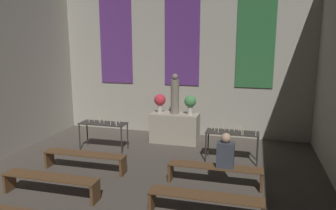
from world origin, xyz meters
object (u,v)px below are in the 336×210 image
(altar, at_px, (175,128))
(statue, at_px, (175,95))
(flower_vase_right, at_px, (190,102))
(person_seated, at_px, (226,152))
(flower_vase_left, at_px, (160,101))
(pew_third_right, at_px, (205,201))
(candle_rack_left, at_px, (103,126))
(pew_back_left, at_px, (85,158))
(candle_rack_right, at_px, (232,135))
(pew_back_right, at_px, (215,171))
(pew_third_left, at_px, (50,182))

(altar, relative_size, statue, 1.19)
(flower_vase_right, xyz_separation_m, person_seated, (1.29, -2.70, -0.49))
(flower_vase_left, height_order, flower_vase_right, same)
(flower_vase_left, distance_m, pew_third_right, 4.63)
(flower_vase_right, height_order, candle_rack_left, flower_vase_right)
(flower_vase_right, height_order, pew_back_left, flower_vase_right)
(flower_vase_left, bearing_deg, pew_third_right, -63.75)
(flower_vase_left, bearing_deg, candle_rack_right, -27.51)
(statue, xyz_separation_m, flower_vase_left, (-0.47, -0.00, -0.20))
(pew_back_right, distance_m, person_seated, 0.49)
(pew_back_left, bearing_deg, person_seated, 0.00)
(pew_third_right, bearing_deg, pew_third_left, 180.00)
(flower_vase_left, height_order, pew_third_right, flower_vase_left)
(altar, distance_m, pew_back_left, 3.11)
(pew_third_right, height_order, pew_back_right, same)
(pew_back_right, bearing_deg, pew_third_left, -156.08)
(statue, bearing_deg, pew_third_left, -110.73)
(statue, height_order, pew_third_left, statue)
(candle_rack_left, xyz_separation_m, pew_back_left, (0.24, -1.53, -0.37))
(flower_vase_left, bearing_deg, pew_third_left, -104.79)
(flower_vase_right, height_order, pew_third_left, flower_vase_right)
(pew_third_right, height_order, person_seated, person_seated)
(statue, xyz_separation_m, pew_third_right, (1.54, -4.07, -1.13))
(candle_rack_right, bearing_deg, flower_vase_left, 152.49)
(pew_third_left, distance_m, pew_third_right, 3.08)
(altar, bearing_deg, pew_back_left, -119.68)
(pew_third_right, bearing_deg, candle_rack_right, 85.14)
(pew_third_left, bearing_deg, flower_vase_right, 63.75)
(altar, height_order, flower_vase_right, flower_vase_right)
(pew_third_left, height_order, pew_third_right, same)
(pew_back_left, distance_m, person_seated, 3.32)
(pew_back_right, bearing_deg, statue, 119.68)
(altar, distance_m, pew_third_right, 4.35)
(flower_vase_right, relative_size, pew_third_right, 0.29)
(flower_vase_left, bearing_deg, person_seated, -50.60)
(altar, distance_m, pew_back_right, 3.11)
(flower_vase_right, distance_m, pew_back_left, 3.49)
(candle_rack_right, distance_m, pew_third_right, 2.93)
(pew_third_left, bearing_deg, person_seated, 22.53)
(flower_vase_right, bearing_deg, candle_rack_left, -152.45)
(altar, relative_size, person_seated, 1.92)
(altar, relative_size, flower_vase_right, 2.50)
(flower_vase_left, bearing_deg, pew_back_right, -53.41)
(flower_vase_left, distance_m, candle_rack_right, 2.60)
(pew_back_left, relative_size, person_seated, 2.68)
(pew_third_left, xyz_separation_m, pew_third_right, (3.08, 0.00, 0.00))
(altar, distance_m, person_seated, 3.24)
(flower_vase_right, xyz_separation_m, pew_third_left, (-2.01, -4.07, -0.93))
(altar, distance_m, candle_rack_right, 2.15)
(candle_rack_right, bearing_deg, statue, 146.71)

